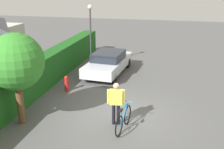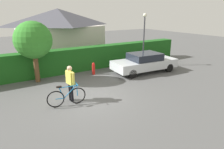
# 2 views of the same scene
# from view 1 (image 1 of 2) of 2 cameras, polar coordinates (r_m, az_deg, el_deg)

# --- Properties ---
(ground_plane) EXTENTS (60.00, 60.00, 0.00)m
(ground_plane) POSITION_cam_1_polar(r_m,az_deg,el_deg) (11.85, 1.74, -8.08)
(ground_plane) COLOR #535353
(hedge_row) EXTENTS (20.68, 0.90, 1.63)m
(hedge_row) POSITION_cam_1_polar(r_m,az_deg,el_deg) (13.13, -18.20, -2.44)
(hedge_row) COLOR #1A5519
(hedge_row) RESTS_ON ground
(parked_car_near) EXTENTS (4.64, 2.15, 1.33)m
(parked_car_near) POSITION_cam_1_polar(r_m,az_deg,el_deg) (16.70, -0.72, 2.51)
(parked_car_near) COLOR silver
(parked_car_near) RESTS_ON ground
(bicycle) EXTENTS (1.73, 0.50, 0.96)m
(bicycle) POSITION_cam_1_polar(r_m,az_deg,el_deg) (10.54, 2.35, -9.14)
(bicycle) COLOR black
(bicycle) RESTS_ON ground
(person_rider) EXTENTS (0.27, 0.68, 1.70)m
(person_rider) POSITION_cam_1_polar(r_m,az_deg,el_deg) (10.65, 0.82, -5.31)
(person_rider) COLOR black
(person_rider) RESTS_ON ground
(street_lamp) EXTENTS (0.28, 0.28, 3.94)m
(street_lamp) POSITION_cam_1_polar(r_m,az_deg,el_deg) (17.68, -4.42, 9.61)
(street_lamp) COLOR #38383D
(street_lamp) RESTS_ON ground
(tree_kerbside) EXTENTS (2.13, 2.13, 3.57)m
(tree_kerbside) POSITION_cam_1_polar(r_m,az_deg,el_deg) (10.84, -19.04, 2.39)
(tree_kerbside) COLOR brown
(tree_kerbside) RESTS_ON ground
(fire_hydrant) EXTENTS (0.20, 0.20, 0.81)m
(fire_hydrant) POSITION_cam_1_polar(r_m,az_deg,el_deg) (14.25, -9.25, -1.79)
(fire_hydrant) COLOR red
(fire_hydrant) RESTS_ON ground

